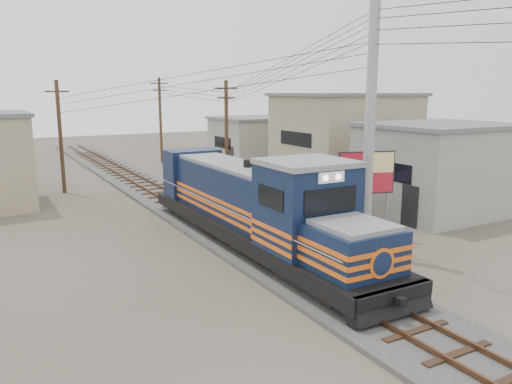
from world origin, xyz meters
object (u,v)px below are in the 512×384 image
market_umbrella (349,180)px  vendor (314,192)px  billboard (366,175)px  locomotive (255,207)px

market_umbrella → vendor: (0.63, 3.71, -1.29)m
market_umbrella → vendor: bearing=80.4°
billboard → vendor: (2.00, 6.42, -2.04)m
market_umbrella → vendor: 3.98m
locomotive → market_umbrella: bearing=12.9°
market_umbrella → vendor: market_umbrella is taller
billboard → market_umbrella: bearing=80.3°
vendor → locomotive: bearing=38.7°
locomotive → vendor: (6.63, 5.08, -0.90)m
billboard → market_umbrella: 3.13m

